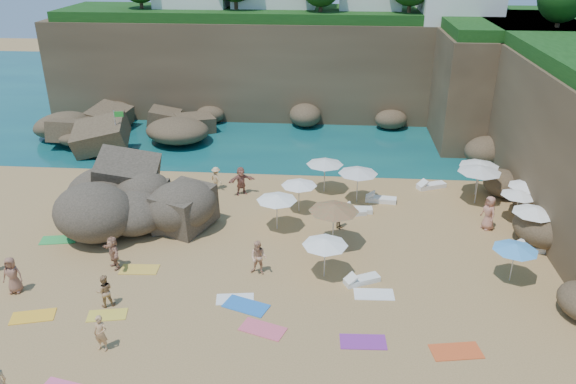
# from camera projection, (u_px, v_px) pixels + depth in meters

# --- Properties ---
(ground) EXTENTS (120.00, 120.00, 0.00)m
(ground) POSITION_uv_depth(u_px,v_px,m) (243.00, 252.00, 28.07)
(ground) COLOR tan
(ground) RESTS_ON ground
(seawater) EXTENTS (120.00, 120.00, 0.00)m
(seawater) POSITION_uv_depth(u_px,v_px,m) (290.00, 96.00, 55.22)
(seawater) COLOR #0C4751
(seawater) RESTS_ON ground
(cliff_back) EXTENTS (44.00, 8.00, 8.00)m
(cliff_back) POSITION_uv_depth(u_px,v_px,m) (308.00, 66.00, 48.88)
(cliff_back) COLOR brown
(cliff_back) RESTS_ON ground
(cliff_corner) EXTENTS (10.00, 12.00, 8.00)m
(cliff_corner) POSITION_uv_depth(u_px,v_px,m) (499.00, 83.00, 43.26)
(cliff_corner) COLOR brown
(cliff_corner) RESTS_ON ground
(rock_promontory) EXTENTS (12.00, 7.00, 2.00)m
(rock_promontory) POSITION_uv_depth(u_px,v_px,m) (134.00, 140.00, 43.36)
(rock_promontory) COLOR brown
(rock_promontory) RESTS_ON ground
(marina_masts) EXTENTS (3.10, 0.10, 6.00)m
(marina_masts) POSITION_uv_depth(u_px,v_px,m) (123.00, 62.00, 55.18)
(marina_masts) COLOR white
(marina_masts) RESTS_ON ground
(rock_outcrop) EXTENTS (8.70, 7.57, 2.92)m
(rock_outcrop) POSITION_uv_depth(u_px,v_px,m) (143.00, 219.00, 31.33)
(rock_outcrop) COLOR brown
(rock_outcrop) RESTS_ON ground
(flag_pole) EXTENTS (0.66, 0.17, 3.43)m
(flag_pole) POSITION_uv_depth(u_px,v_px,m) (117.00, 127.00, 39.14)
(flag_pole) COLOR silver
(flag_pole) RESTS_ON ground
(parasol_0) EXTENTS (2.31, 2.31, 2.19)m
(parasol_0) POSITION_uv_depth(u_px,v_px,m) (358.00, 171.00, 32.47)
(parasol_0) COLOR silver
(parasol_0) RESTS_ON ground
(parasol_1) EXTENTS (2.04, 2.04, 1.92)m
(parasol_1) POSITION_uv_depth(u_px,v_px,m) (299.00, 183.00, 31.47)
(parasol_1) COLOR silver
(parasol_1) RESTS_ON ground
(parasol_2) EXTENTS (2.26, 2.26, 2.14)m
(parasol_2) POSITION_uv_depth(u_px,v_px,m) (325.00, 162.00, 33.86)
(parasol_2) COLOR silver
(parasol_2) RESTS_ON ground
(parasol_3) EXTENTS (2.50, 2.50, 2.37)m
(parasol_3) POSITION_uv_depth(u_px,v_px,m) (480.00, 169.00, 32.28)
(parasol_3) COLOR silver
(parasol_3) RESTS_ON ground
(parasol_4) EXTENTS (1.97, 1.97, 1.87)m
(parasol_4) POSITION_uv_depth(u_px,v_px,m) (520.00, 193.00, 30.37)
(parasol_4) COLOR silver
(parasol_4) RESTS_ON ground
(parasol_5) EXTENTS (2.17, 2.17, 2.05)m
(parasol_5) POSITION_uv_depth(u_px,v_px,m) (277.00, 197.00, 29.47)
(parasol_5) COLOR silver
(parasol_5) RESTS_ON ground
(parasol_6) EXTENTS (2.53, 2.53, 2.39)m
(parasol_6) POSITION_uv_depth(u_px,v_px,m) (334.00, 207.00, 27.68)
(parasol_6) COLOR silver
(parasol_6) RESTS_ON ground
(parasol_7) EXTENTS (2.36, 2.36, 2.23)m
(parasol_7) POSITION_uv_depth(u_px,v_px,m) (479.00, 163.00, 33.41)
(parasol_7) COLOR silver
(parasol_7) RESTS_ON ground
(parasol_8) EXTENTS (2.17, 2.17, 2.05)m
(parasol_8) POSITION_uv_depth(u_px,v_px,m) (529.00, 184.00, 31.01)
(parasol_8) COLOR silver
(parasol_8) RESTS_ON ground
(parasol_9) EXTENTS (2.10, 2.10, 1.99)m
(parasol_9) POSITION_uv_depth(u_px,v_px,m) (325.00, 242.00, 25.32)
(parasol_9) COLOR silver
(parasol_9) RESTS_ON ground
(parasol_10) EXTENTS (2.02, 2.02, 1.91)m
(parasol_10) POSITION_uv_depth(u_px,v_px,m) (516.00, 247.00, 25.04)
(parasol_10) COLOR silver
(parasol_10) RESTS_ON ground
(parasol_11) EXTENTS (2.17, 2.17, 2.05)m
(parasol_11) POSITION_uv_depth(u_px,v_px,m) (535.00, 210.00, 28.09)
(parasol_11) COLOR silver
(parasol_11) RESTS_ON ground
(lounger_0) EXTENTS (1.77, 0.68, 0.27)m
(lounger_0) POSITION_uv_depth(u_px,v_px,m) (357.00, 210.00, 32.02)
(lounger_0) COLOR white
(lounger_0) RESTS_ON ground
(lounger_1) EXTENTS (1.70, 0.98, 0.25)m
(lounger_1) POSITION_uv_depth(u_px,v_px,m) (352.00, 213.00, 31.71)
(lounger_1) COLOR silver
(lounger_1) RESTS_ON ground
(lounger_2) EXTENTS (1.92, 1.27, 0.28)m
(lounger_2) POSITION_uv_depth(u_px,v_px,m) (431.00, 186.00, 35.09)
(lounger_2) COLOR white
(lounger_2) RESTS_ON ground
(lounger_3) EXTENTS (1.87, 0.82, 0.28)m
(lounger_3) POSITION_uv_depth(u_px,v_px,m) (381.00, 199.00, 33.28)
(lounger_3) COLOR white
(lounger_3) RESTS_ON ground
(lounger_4) EXTENTS (1.79, 0.64, 0.28)m
(lounger_4) POSITION_uv_depth(u_px,v_px,m) (531.00, 248.00, 28.11)
(lounger_4) COLOR white
(lounger_4) RESTS_ON ground
(lounger_5) EXTENTS (1.74, 1.24, 0.26)m
(lounger_5) POSITION_uv_depth(u_px,v_px,m) (362.00, 280.00, 25.55)
(lounger_5) COLOR white
(lounger_5) RESTS_ON ground
(towel_2) EXTENTS (1.92, 1.31, 0.03)m
(towel_2) POSITION_uv_depth(u_px,v_px,m) (33.00, 316.00, 23.30)
(towel_2) COLOR yellow
(towel_2) RESTS_ON ground
(towel_4) EXTENTS (1.83, 0.99, 0.03)m
(towel_4) POSITION_uv_depth(u_px,v_px,m) (139.00, 269.00, 26.57)
(towel_4) COLOR gold
(towel_4) RESTS_ON ground
(towel_5) EXTENTS (1.72, 1.03, 0.03)m
(towel_5) POSITION_uv_depth(u_px,v_px,m) (235.00, 299.00, 24.42)
(towel_5) COLOR white
(towel_5) RESTS_ON ground
(towel_6) EXTENTS (1.84, 0.98, 0.03)m
(towel_6) POSITION_uv_depth(u_px,v_px,m) (363.00, 342.00, 21.85)
(towel_6) COLOR purple
(towel_6) RESTS_ON ground
(towel_8) EXTENTS (2.13, 1.55, 0.03)m
(towel_8) POSITION_uv_depth(u_px,v_px,m) (246.00, 306.00, 23.96)
(towel_8) COLOR blue
(towel_8) RESTS_ON ground
(towel_9) EXTENTS (2.01, 1.45, 0.03)m
(towel_9) POSITION_uv_depth(u_px,v_px,m) (263.00, 329.00, 22.56)
(towel_9) COLOR #E65970
(towel_9) RESTS_ON ground
(towel_10) EXTENTS (2.05, 1.27, 0.03)m
(towel_10) POSITION_uv_depth(u_px,v_px,m) (456.00, 351.00, 21.35)
(towel_10) COLOR #E45424
(towel_10) RESTS_ON ground
(towel_11) EXTENTS (1.97, 1.25, 0.03)m
(towel_11) POSITION_uv_depth(u_px,v_px,m) (59.00, 240.00, 29.15)
(towel_11) COLOR green
(towel_11) RESTS_ON ground
(towel_12) EXTENTS (1.72, 1.09, 0.03)m
(towel_12) POSITION_uv_depth(u_px,v_px,m) (107.00, 315.00, 23.39)
(towel_12) COLOR gold
(towel_12) RESTS_ON ground
(towel_13) EXTENTS (1.79, 0.95, 0.03)m
(towel_13) POSITION_uv_depth(u_px,v_px,m) (374.00, 294.00, 24.73)
(towel_13) COLOR white
(towel_13) RESTS_ON ground
(person_stand_1) EXTENTS (0.90, 0.82, 1.50)m
(person_stand_1) POSITION_uv_depth(u_px,v_px,m) (105.00, 291.00, 23.70)
(person_stand_1) COLOR tan
(person_stand_1) RESTS_ON ground
(person_stand_2) EXTENTS (0.97, 0.92, 1.47)m
(person_stand_2) POSITION_uv_depth(u_px,v_px,m) (216.00, 178.00, 34.66)
(person_stand_2) COLOR #E3B981
(person_stand_2) RESTS_ON ground
(person_stand_3) EXTENTS (0.78, 0.91, 1.46)m
(person_stand_3) POSITION_uv_depth(u_px,v_px,m) (339.00, 216.00, 30.05)
(person_stand_3) COLOR olive
(person_stand_3) RESTS_ON ground
(person_stand_4) EXTENTS (0.85, 1.05, 1.90)m
(person_stand_4) POSITION_uv_depth(u_px,v_px,m) (489.00, 213.00, 29.91)
(person_stand_4) COLOR tan
(person_stand_4) RESTS_ON ground
(person_stand_5) EXTENTS (1.67, 1.14, 1.76)m
(person_stand_5) POSITION_uv_depth(u_px,v_px,m) (241.00, 181.00, 33.96)
(person_stand_5) COLOR #A46352
(person_stand_5) RESTS_ON ground
(person_lie_2) EXTENTS (1.06, 1.81, 0.46)m
(person_lie_2) POSITION_uv_depth(u_px,v_px,m) (15.00, 288.00, 24.83)
(person_lie_2) COLOR #8E5D47
(person_lie_2) RESTS_ON ground
(person_lie_3) EXTENTS (2.23, 2.22, 0.44)m
(person_lie_3) POSITION_uv_depth(u_px,v_px,m) (115.00, 264.00, 26.65)
(person_lie_3) COLOR tan
(person_lie_3) RESTS_ON ground
(person_lie_4) EXTENTS (0.78, 1.57, 0.36)m
(person_lie_4) POSITION_uv_depth(u_px,v_px,m) (103.00, 346.00, 21.39)
(person_lie_4) COLOR tan
(person_lie_4) RESTS_ON ground
(person_lie_5) EXTENTS (1.13, 1.80, 0.63)m
(person_lie_5) POSITION_uv_depth(u_px,v_px,m) (259.00, 268.00, 26.14)
(person_lie_5) COLOR tan
(person_lie_5) RESTS_ON ground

